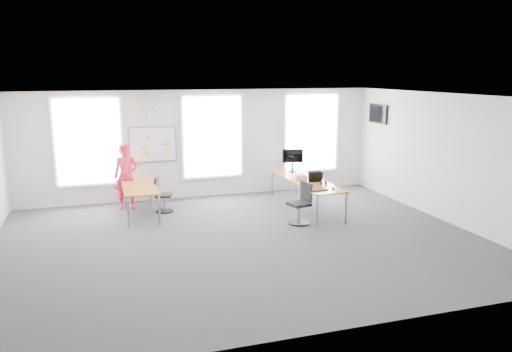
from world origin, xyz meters
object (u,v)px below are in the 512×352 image
object	(u,v)px
chair_right	(301,206)
headphones	(323,183)
desk_right	(306,181)
chair_left	(162,197)
keyboard	(320,190)
person	(126,176)
monitor	(293,158)
desk_left	(140,188)

from	to	relation	value
chair_right	headphones	distance (m)	0.99
desk_right	headphones	bearing A→B (deg)	-75.33
chair_left	chair_right	bearing A→B (deg)	-109.56
desk_right	keyboard	size ratio (longest dim) A/B	7.90
person	headphones	xyz separation A→B (m)	(4.57, -2.09, -0.03)
chair_right	person	size ratio (longest dim) A/B	0.57
desk_right	person	xyz separation A→B (m)	(-4.39, 1.41, 0.12)
monitor	keyboard	bearing A→B (deg)	-81.64
desk_left	chair_right	world-z (taller)	chair_right
chair_left	keyboard	xyz separation A→B (m)	(3.39, -2.07, 0.40)
chair_left	keyboard	distance (m)	3.99
chair_left	keyboard	bearing A→B (deg)	-107.42
person	headphones	distance (m)	5.03
chair_right	monitor	xyz separation A→B (m)	(0.64, 2.17, 0.73)
headphones	monitor	world-z (taller)	monitor
desk_left	person	bearing A→B (deg)	110.15
desk_right	monitor	size ratio (longest dim) A/B	5.07
chair_left	monitor	bearing A→B (deg)	-72.88
desk_left	monitor	distance (m)	4.20
chair_right	desk_right	bearing A→B (deg)	140.21
desk_left	monitor	size ratio (longest dim) A/B	3.25
desk_left	chair_left	size ratio (longest dim) A/B	2.34
desk_right	chair_left	world-z (taller)	chair_left
monitor	desk_left	bearing A→B (deg)	-161.23
desk_right	headphones	xyz separation A→B (m)	(0.18, -0.68, 0.09)
headphones	chair_left	bearing A→B (deg)	170.62
desk_left	headphones	bearing A→B (deg)	-17.44
desk_left	person	distance (m)	0.81
headphones	person	bearing A→B (deg)	167.86
keyboard	monitor	distance (m)	2.31
person	keyboard	size ratio (longest dim) A/B	4.20
desk_left	keyboard	world-z (taller)	keyboard
headphones	desk_right	bearing A→B (deg)	117.13
desk_left	chair_left	xyz separation A→B (m)	(0.55, 0.15, -0.30)
chair_right	headphones	bearing A→B (deg)	108.78
desk_right	person	size ratio (longest dim) A/B	1.88
desk_left	chair_right	size ratio (longest dim) A/B	2.12
chair_left	person	distance (m)	1.11
chair_right	person	world-z (taller)	person
chair_right	monitor	bearing A→B (deg)	151.30
chair_right	keyboard	size ratio (longest dim) A/B	2.39
desk_left	chair_right	xyz separation A→B (m)	(3.52, -1.82, -0.26)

